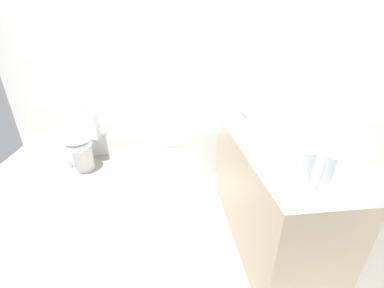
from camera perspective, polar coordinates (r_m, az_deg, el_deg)
ground_plane at (r=2.59m, az=-13.06°, el=-14.43°), size 3.83×3.83×0.00m
wall_back_tiled at (r=3.27m, az=-13.19°, el=18.79°), size 3.23×0.10×2.59m
wall_right_mirror at (r=2.31m, az=23.57°, el=15.00°), size 0.10×2.80×2.59m
bathtub at (r=3.13m, az=-2.38°, el=0.41°), size 1.70×0.72×1.33m
toilet at (r=3.33m, az=-24.86°, el=0.42°), size 0.38×0.51×0.70m
vanity_counter at (r=2.08m, az=17.93°, el=-11.53°), size 0.54×1.36×0.85m
sink_basin at (r=1.79m, az=19.23°, el=-0.88°), size 0.36×0.36×0.07m
sink_faucet at (r=1.89m, az=24.99°, el=-0.70°), size 0.10×0.15×0.06m
water_bottle_0 at (r=1.42m, az=25.50°, el=-5.43°), size 0.07×0.07×0.24m
water_bottle_1 at (r=1.50m, az=25.02°, el=-3.89°), size 0.06×0.06×0.23m
water_bottle_2 at (r=2.11m, az=15.57°, el=5.54°), size 0.07×0.07×0.21m
water_bottle_3 at (r=1.40m, az=29.52°, el=-6.51°), size 0.06×0.06×0.25m
drinking_glass_0 at (r=2.01m, az=15.15°, el=3.06°), size 0.08×0.08×0.10m
drinking_glass_1 at (r=2.24m, az=15.15°, el=5.03°), size 0.07×0.07×0.08m
soap_dish at (r=2.34m, az=13.37°, el=5.32°), size 0.09×0.06×0.02m
bath_mat at (r=2.74m, az=-4.56°, el=-11.00°), size 0.65×0.44×0.01m
toilet_paper_roll at (r=3.54m, az=-27.65°, el=-4.33°), size 0.11×0.11×0.10m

